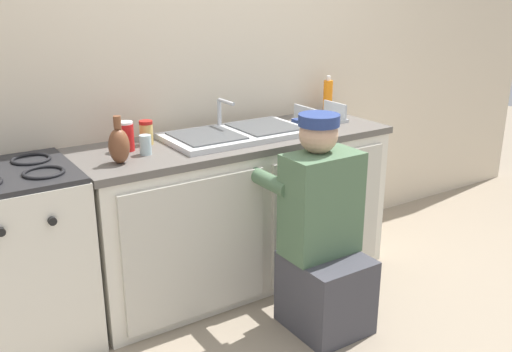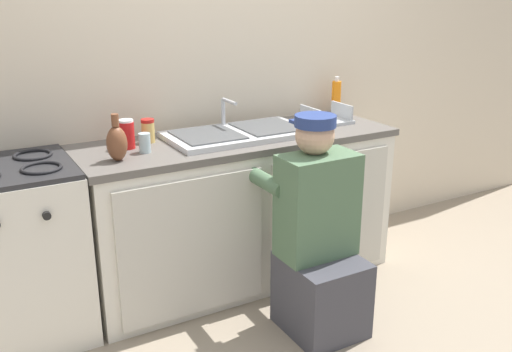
{
  "view_description": "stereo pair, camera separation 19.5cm",
  "coord_description": "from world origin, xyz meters",
  "px_view_note": "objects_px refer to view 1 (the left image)",
  "views": [
    {
      "loc": [
        -1.6,
        -2.35,
        1.69
      ],
      "look_at": [
        0.0,
        0.1,
        0.7
      ],
      "focal_mm": 40.0,
      "sensor_mm": 36.0,
      "label": 1
    },
    {
      "loc": [
        -1.43,
        -2.45,
        1.69
      ],
      "look_at": [
        0.0,
        0.1,
        0.7
      ],
      "focal_mm": 40.0,
      "sensor_mm": 36.0,
      "label": 2
    }
  ],
  "objects_px": {
    "soda_cup_red": "(126,136)",
    "plumber_person": "(322,242)",
    "sink_double_basin": "(236,133)",
    "stove_range": "(20,260)",
    "condiment_jar": "(146,132)",
    "water_glass": "(145,145)",
    "soap_bottle_orange": "(328,97)",
    "dish_rack_tray": "(320,118)",
    "vase_decorative": "(119,145)"
  },
  "relations": [
    {
      "from": "condiment_jar",
      "to": "dish_rack_tray",
      "type": "bearing_deg",
      "value": -5.3
    },
    {
      "from": "sink_double_basin",
      "to": "dish_rack_tray",
      "type": "distance_m",
      "value": 0.62
    },
    {
      "from": "stove_range",
      "to": "soda_cup_red",
      "type": "distance_m",
      "value": 0.78
    },
    {
      "from": "plumber_person",
      "to": "sink_double_basin",
      "type": "bearing_deg",
      "value": 98.56
    },
    {
      "from": "stove_range",
      "to": "soap_bottle_orange",
      "type": "bearing_deg",
      "value": 5.25
    },
    {
      "from": "water_glass",
      "to": "vase_decorative",
      "type": "bearing_deg",
      "value": -155.94
    },
    {
      "from": "sink_double_basin",
      "to": "plumber_person",
      "type": "distance_m",
      "value": 0.8
    },
    {
      "from": "condiment_jar",
      "to": "soap_bottle_orange",
      "type": "relative_size",
      "value": 0.51
    },
    {
      "from": "vase_decorative",
      "to": "sink_double_basin",
      "type": "bearing_deg",
      "value": 9.68
    },
    {
      "from": "vase_decorative",
      "to": "condiment_jar",
      "type": "height_order",
      "value": "vase_decorative"
    },
    {
      "from": "condiment_jar",
      "to": "water_glass",
      "type": "bearing_deg",
      "value": -114.29
    },
    {
      "from": "condiment_jar",
      "to": "soap_bottle_orange",
      "type": "distance_m",
      "value": 1.3
    },
    {
      "from": "plumber_person",
      "to": "soap_bottle_orange",
      "type": "distance_m",
      "value": 1.23
    },
    {
      "from": "plumber_person",
      "to": "soap_bottle_orange",
      "type": "height_order",
      "value": "soap_bottle_orange"
    },
    {
      "from": "water_glass",
      "to": "soap_bottle_orange",
      "type": "distance_m",
      "value": 1.4
    },
    {
      "from": "soda_cup_red",
      "to": "soap_bottle_orange",
      "type": "bearing_deg",
      "value": 4.67
    },
    {
      "from": "soda_cup_red",
      "to": "soap_bottle_orange",
      "type": "xyz_separation_m",
      "value": [
        1.43,
        0.12,
        0.04
      ]
    },
    {
      "from": "stove_range",
      "to": "soda_cup_red",
      "type": "relative_size",
      "value": 5.94
    },
    {
      "from": "condiment_jar",
      "to": "soap_bottle_orange",
      "type": "height_order",
      "value": "soap_bottle_orange"
    },
    {
      "from": "condiment_jar",
      "to": "sink_double_basin",
      "type": "bearing_deg",
      "value": -14.85
    },
    {
      "from": "plumber_person",
      "to": "dish_rack_tray",
      "type": "distance_m",
      "value": 0.97
    },
    {
      "from": "condiment_jar",
      "to": "soap_bottle_orange",
      "type": "xyz_separation_m",
      "value": [
        1.29,
        0.06,
        0.05
      ]
    },
    {
      "from": "plumber_person",
      "to": "vase_decorative",
      "type": "distance_m",
      "value": 1.1
    },
    {
      "from": "stove_range",
      "to": "dish_rack_tray",
      "type": "relative_size",
      "value": 3.22
    },
    {
      "from": "soda_cup_red",
      "to": "plumber_person",
      "type": "bearing_deg",
      "value": -45.42
    },
    {
      "from": "stove_range",
      "to": "vase_decorative",
      "type": "relative_size",
      "value": 3.92
    },
    {
      "from": "sink_double_basin",
      "to": "plumber_person",
      "type": "bearing_deg",
      "value": -81.44
    },
    {
      "from": "dish_rack_tray",
      "to": "condiment_jar",
      "type": "distance_m",
      "value": 1.11
    },
    {
      "from": "plumber_person",
      "to": "condiment_jar",
      "type": "distance_m",
      "value": 1.09
    },
    {
      "from": "sink_double_basin",
      "to": "vase_decorative",
      "type": "height_order",
      "value": "vase_decorative"
    },
    {
      "from": "stove_range",
      "to": "water_glass",
      "type": "relative_size",
      "value": 9.03
    },
    {
      "from": "stove_range",
      "to": "soda_cup_red",
      "type": "bearing_deg",
      "value": 6.67
    },
    {
      "from": "soda_cup_red",
      "to": "vase_decorative",
      "type": "bearing_deg",
      "value": -119.26
    },
    {
      "from": "stove_range",
      "to": "soap_bottle_orange",
      "type": "relative_size",
      "value": 3.61
    },
    {
      "from": "soda_cup_red",
      "to": "stove_range",
      "type": "bearing_deg",
      "value": -173.33
    },
    {
      "from": "soda_cup_red",
      "to": "dish_rack_tray",
      "type": "distance_m",
      "value": 1.24
    },
    {
      "from": "vase_decorative",
      "to": "condiment_jar",
      "type": "bearing_deg",
      "value": 46.07
    },
    {
      "from": "sink_double_basin",
      "to": "soda_cup_red",
      "type": "relative_size",
      "value": 5.26
    },
    {
      "from": "vase_decorative",
      "to": "dish_rack_tray",
      "type": "xyz_separation_m",
      "value": [
        1.35,
        0.15,
        -0.07
      ]
    },
    {
      "from": "sink_double_basin",
      "to": "dish_rack_tray",
      "type": "height_order",
      "value": "sink_double_basin"
    },
    {
      "from": "dish_rack_tray",
      "to": "condiment_jar",
      "type": "relative_size",
      "value": 2.19
    },
    {
      "from": "plumber_person",
      "to": "dish_rack_tray",
      "type": "xyz_separation_m",
      "value": [
        0.52,
        0.68,
        0.44
      ]
    },
    {
      "from": "condiment_jar",
      "to": "plumber_person",
      "type": "bearing_deg",
      "value": -53.58
    },
    {
      "from": "dish_rack_tray",
      "to": "water_glass",
      "type": "relative_size",
      "value": 2.8
    },
    {
      "from": "soda_cup_red",
      "to": "water_glass",
      "type": "bearing_deg",
      "value": -65.44
    },
    {
      "from": "vase_decorative",
      "to": "soap_bottle_orange",
      "type": "bearing_deg",
      "value": 11.3
    },
    {
      "from": "dish_rack_tray",
      "to": "water_glass",
      "type": "height_order",
      "value": "dish_rack_tray"
    },
    {
      "from": "sink_double_basin",
      "to": "plumber_person",
      "type": "relative_size",
      "value": 0.72
    },
    {
      "from": "water_glass",
      "to": "dish_rack_tray",
      "type": "bearing_deg",
      "value": 3.7
    },
    {
      "from": "soap_bottle_orange",
      "to": "stove_range",
      "type": "bearing_deg",
      "value": -174.75
    }
  ]
}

